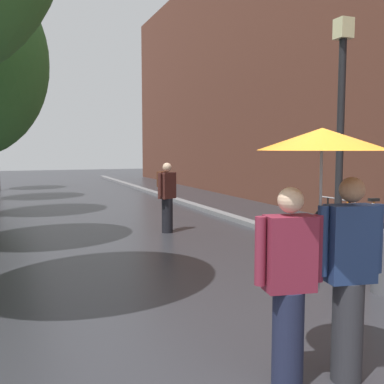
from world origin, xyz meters
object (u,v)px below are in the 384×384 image
at_px(parked_bicycle_3, 365,227).
at_px(street_lamp_post, 341,123).
at_px(couple_under_umbrella, 321,221).
at_px(pedestrian_walking_midground, 167,195).
at_px(parked_bicycle_4, 342,222).

relative_size(parked_bicycle_3, street_lamp_post, 0.28).
height_order(couple_under_umbrella, pedestrian_walking_midground, couple_under_umbrella).
bearing_deg(street_lamp_post, parked_bicycle_4, 48.51).
xyz_separation_m(parked_bicycle_3, street_lamp_post, (-1.60, -1.13, 2.00)).
height_order(parked_bicycle_4, couple_under_umbrella, couple_under_umbrella).
distance_m(parked_bicycle_4, street_lamp_post, 3.18).
bearing_deg(parked_bicycle_3, parked_bicycle_4, 87.05).
distance_m(street_lamp_post, pedestrian_walking_midground, 4.56).
height_order(parked_bicycle_4, street_lamp_post, street_lamp_post).
distance_m(parked_bicycle_4, couple_under_umbrella, 6.62).
distance_m(parked_bicycle_4, pedestrian_walking_midground, 3.97).
bearing_deg(parked_bicycle_4, couple_under_umbrella, -131.24).
xyz_separation_m(street_lamp_post, pedestrian_walking_midground, (-1.68, 3.97, -1.50)).
height_order(parked_bicycle_3, parked_bicycle_4, same).
xyz_separation_m(parked_bicycle_3, parked_bicycle_4, (0.04, 0.72, 0.00)).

